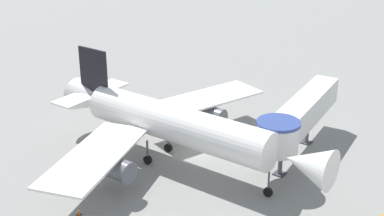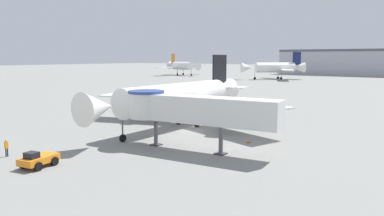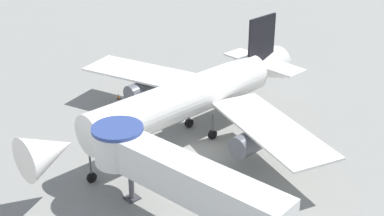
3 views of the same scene
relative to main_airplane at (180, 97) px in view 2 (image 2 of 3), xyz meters
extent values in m
plane|color=gray|center=(2.83, -0.38, -4.33)|extent=(800.00, 800.00, 0.00)
cylinder|color=white|center=(0.01, -0.71, 0.14)|extent=(4.06, 20.83, 3.74)
cone|color=white|center=(0.23, -14.65, 0.14)|extent=(3.80, 4.17, 3.74)
cone|color=white|center=(-0.17, 10.98, 0.14)|extent=(3.83, 5.67, 3.74)
cube|color=white|center=(-8.71, 1.89, -0.52)|extent=(14.47, 9.03, 0.22)
cube|color=white|center=(8.65, 2.16, -0.52)|extent=(14.45, 8.67, 0.22)
cube|color=black|center=(-0.17, 10.70, 3.51)|extent=(0.30, 3.97, 4.86)
cube|color=white|center=(-0.17, 11.27, 0.79)|extent=(9.30, 2.92, 0.18)
cylinder|color=#565960|center=(-7.60, 0.70, -1.79)|extent=(2.12, 4.00, 2.06)
cylinder|color=#565960|center=(7.58, 0.93, -1.79)|extent=(2.12, 4.00, 2.06)
cylinder|color=#4C4C51|center=(0.17, -11.03, -2.81)|extent=(0.18, 0.18, 2.15)
cylinder|color=black|center=(0.17, -11.03, -3.88)|extent=(0.27, 0.90, 0.90)
cylinder|color=#4C4C51|center=(-1.71, 1.86, -2.81)|extent=(0.22, 0.22, 2.15)
cylinder|color=black|center=(-1.71, 1.86, -3.88)|extent=(0.41, 0.91, 0.90)
cylinder|color=#4C4C51|center=(1.65, 1.91, -2.81)|extent=(0.22, 0.22, 2.15)
cylinder|color=black|center=(1.65, 1.91, -3.88)|extent=(0.41, 0.91, 0.90)
cube|color=silver|center=(10.90, -9.14, 0.14)|extent=(15.73, 4.51, 2.80)
cylinder|color=silver|center=(3.20, -10.10, 0.14)|extent=(3.90, 3.90, 2.80)
cylinder|color=navy|center=(3.20, -10.10, 1.69)|extent=(4.10, 4.09, 0.30)
cylinder|color=#56565B|center=(4.43, -9.95, -2.80)|extent=(0.44, 0.44, 3.07)
cube|color=#333338|center=(4.43, -9.95, -4.27)|extent=(1.10, 1.10, 0.12)
cylinder|color=#56565B|center=(12.44, -8.95, -2.80)|extent=(0.44, 0.44, 3.07)
cube|color=#333338|center=(12.44, -8.95, -4.27)|extent=(1.10, 1.10, 0.12)
cube|color=orange|center=(1.49, -22.57, -3.63)|extent=(2.45, 3.73, 0.61)
cube|color=black|center=(1.64, -23.33, -3.05)|extent=(1.26, 1.16, 0.55)
cylinder|color=black|center=(0.76, -23.67, -3.93)|extent=(0.44, 0.84, 0.80)
cylinder|color=black|center=(2.58, -23.32, -3.93)|extent=(0.44, 0.84, 0.80)
cylinder|color=black|center=(0.39, -21.81, -3.93)|extent=(0.44, 0.84, 0.80)
cylinder|color=black|center=(2.21, -21.46, -3.93)|extent=(0.44, 0.84, 0.80)
cube|color=black|center=(12.28, -2.56, -4.31)|extent=(0.39, 0.39, 0.04)
cone|color=orange|center=(12.28, -2.56, -3.99)|extent=(0.27, 0.27, 0.60)
cylinder|color=white|center=(12.28, -2.56, -3.92)|extent=(0.15, 0.15, 0.07)
cube|color=black|center=(-12.24, 0.52, -4.31)|extent=(0.40, 0.40, 0.04)
cone|color=orange|center=(-12.24, 0.52, -3.98)|extent=(0.27, 0.27, 0.62)
cylinder|color=white|center=(-12.24, 0.52, -3.91)|extent=(0.15, 0.15, 0.07)
cylinder|color=#1E2338|center=(-4.39, -22.42, -3.91)|extent=(0.12, 0.12, 0.85)
cylinder|color=#1E2338|center=(-4.37, -22.59, -3.91)|extent=(0.12, 0.12, 0.85)
cube|color=orange|center=(-4.38, -22.50, -3.15)|extent=(0.23, 0.35, 0.67)
sphere|color=tan|center=(-4.38, -22.50, -2.70)|extent=(0.23, 0.23, 0.23)
cylinder|color=white|center=(-36.46, 114.00, 0.92)|extent=(15.53, 15.12, 4.37)
cone|color=white|center=(-45.72, 105.15, 0.92)|extent=(6.50, 6.49, 4.37)
cone|color=white|center=(-29.10, 121.04, 0.92)|extent=(7.77, 7.70, 4.37)
cube|color=white|center=(-40.50, 121.78, 0.16)|extent=(13.14, 9.94, 0.22)
cube|color=white|center=(-28.87, 109.62, 0.16)|extent=(9.53, 13.21, 0.22)
cube|color=#141E4C|center=(-29.34, 120.81, 4.86)|extent=(2.86, 2.75, 5.69)
cube|color=white|center=(-28.86, 121.26, 1.69)|extent=(7.74, 7.92, 0.18)
cylinder|color=#4C4C51|center=(-43.04, 107.71, -2.52)|extent=(0.18, 0.18, 2.52)
cylinder|color=black|center=(-43.04, 107.71, -3.78)|extent=(0.97, 0.95, 1.10)
cylinder|color=#4C4C51|center=(-36.26, 116.92, -2.52)|extent=(0.22, 0.22, 2.52)
cylinder|color=black|center=(-36.26, 116.92, -3.78)|extent=(1.07, 1.05, 1.10)
cylinder|color=#4C4C51|center=(-33.54, 114.07, -2.52)|extent=(0.22, 0.22, 2.52)
cylinder|color=black|center=(-33.54, 114.07, -3.78)|extent=(1.07, 1.05, 1.10)
cylinder|color=white|center=(-91.89, 118.64, 0.77)|extent=(15.94, 8.70, 4.24)
cone|color=white|center=(-80.73, 115.09, 0.77)|extent=(5.73, 5.45, 4.24)
cone|color=white|center=(-100.64, 121.42, 0.77)|extent=(7.34, 5.97, 4.24)
cube|color=white|center=(-96.86, 111.22, 0.03)|extent=(4.31, 12.95, 0.22)
cube|color=white|center=(-91.66, 127.58, 0.03)|extent=(10.97, 12.97, 0.22)
cube|color=orange|center=(-100.33, 121.33, 4.59)|extent=(3.34, 1.27, 5.51)
cube|color=white|center=(-100.94, 121.52, 1.52)|extent=(4.95, 9.11, 0.18)
cylinder|color=#4C4C51|center=(-84.05, 116.15, -2.56)|extent=(0.18, 0.18, 2.44)
cylinder|color=black|center=(-84.05, 116.15, -3.78)|extent=(1.13, 0.58, 1.10)
cylinder|color=#4C4C51|center=(-94.30, 117.41, -2.56)|extent=(0.22, 0.22, 2.44)
cylinder|color=black|center=(-94.30, 117.41, -3.78)|extent=(1.17, 0.71, 1.10)
cylinder|color=#4C4C51|center=(-93.15, 121.04, -2.56)|extent=(0.22, 0.22, 2.44)
cylinder|color=black|center=(-93.15, 121.04, -3.78)|extent=(1.17, 0.71, 1.10)
camera|label=1|loc=(-37.57, -30.71, 21.81)|focal=50.00mm
camera|label=2|loc=(32.34, -40.88, 5.63)|focal=35.00mm
camera|label=3|loc=(34.29, -30.56, 21.28)|focal=50.00mm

